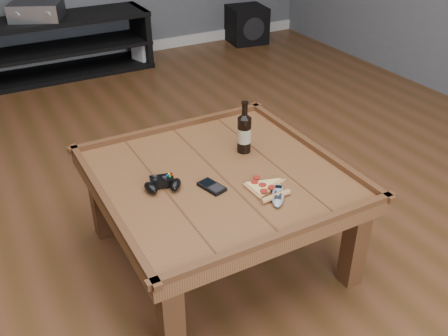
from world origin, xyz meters
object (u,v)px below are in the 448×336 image
game_controller (163,184)px  smartphone (212,187)px  remote_control (278,195)px  pizza_slice (264,188)px  game_console (139,53)px  coffee_table (219,185)px  subwoofer (247,24)px  av_receiver (37,10)px  beer_bottle (244,132)px  media_console (67,46)px

game_controller → smartphone: size_ratio=1.28×
remote_control → game_controller: bearing=179.4°
pizza_slice → game_console: pizza_slice is taller
coffee_table → smartphone: (-0.08, -0.08, 0.07)m
smartphone → game_console: size_ratio=0.55×
game_controller → subwoofer: bearing=67.9°
av_receiver → game_console: (0.81, -0.07, -0.46)m
coffee_table → beer_bottle: bearing=31.4°
media_console → beer_bottle: bearing=-85.8°
media_console → av_receiver: (-0.19, -0.00, 0.32)m
remote_control → game_console: size_ratio=0.69×
av_receiver → pizza_slice: bearing=-59.8°
beer_bottle → remote_control: size_ratio=1.51×
pizza_slice → game_console: 2.94m
game_console → media_console: bearing=154.2°
coffee_table → av_receiver: (-0.19, 2.75, 0.18)m
pizza_slice → remote_control: bearing=-79.4°
pizza_slice → media_console: bearing=89.2°
media_console → subwoofer: size_ratio=3.46×
av_receiver → coffee_table: bearing=-61.5°
av_receiver → subwoofer: 2.06m
beer_bottle → game_console: 2.63m
beer_bottle → subwoofer: size_ratio=0.60×
av_receiver → game_console: 0.93m
game_controller → smartphone: bearing=-13.7°
subwoofer → beer_bottle: bearing=-113.4°
game_controller → pizza_slice: (0.35, -0.21, -0.01)m
remote_control → smartphone: bearing=173.0°
game_console → game_controller: bearing=-126.7°
coffee_table → smartphone: size_ratio=8.05×
remote_control → coffee_table: bearing=150.2°
remote_control → media_console: bearing=128.7°
pizza_slice → game_console: (0.51, 2.87, -0.35)m
remote_control → subwoofer: size_ratio=0.40×
media_console → game_controller: (-0.25, -2.74, 0.23)m
media_console → smartphone: 2.84m
media_console → game_console: media_console is taller
coffee_table → pizza_slice: bearing=-62.8°
game_console → pizza_slice: bearing=-118.8°
subwoofer → game_console: subwoofer is taller
pizza_slice → remote_control: 0.07m
media_console → smartphone: (-0.08, -2.83, 0.21)m
coffee_table → remote_control: bearing=-66.2°
game_console → av_receiver: bearing=156.2°
pizza_slice → subwoofer: bearing=57.2°
beer_bottle → media_console: bearing=94.2°
game_controller → pizza_slice: game_controller is taller
game_controller → av_receiver: (0.06, 2.73, 0.10)m
game_controller → game_console: size_ratio=0.70×
subwoofer → av_receiver: bearing=-170.5°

